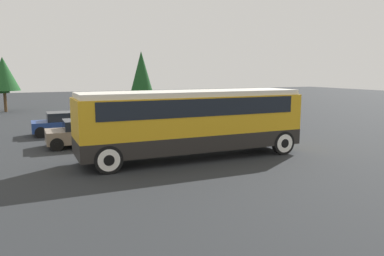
{
  "coord_description": "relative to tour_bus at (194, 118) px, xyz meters",
  "views": [
    {
      "loc": [
        -6.76,
        -15.06,
        3.87
      ],
      "look_at": [
        0.0,
        0.0,
        1.36
      ],
      "focal_mm": 35.0,
      "sensor_mm": 36.0,
      "label": 1
    }
  ],
  "objects": [
    {
      "name": "parked_car_mid",
      "position": [
        -4.4,
        9.03,
        -1.13
      ],
      "size": [
        4.43,
        1.84,
        1.39
      ],
      "color": "navy",
      "rests_on": "ground_plane"
    },
    {
      "name": "parked_car_near",
      "position": [
        -3.83,
        4.86,
        -1.13
      ],
      "size": [
        4.44,
        1.98,
        1.38
      ],
      "color": "#7A6B5B",
      "rests_on": "ground_plane"
    },
    {
      "name": "tree_left",
      "position": [
        3.9,
        21.13,
        1.95
      ],
      "size": [
        2.25,
        2.25,
        5.84
      ],
      "color": "brown",
      "rests_on": "ground_plane"
    },
    {
      "name": "tree_center",
      "position": [
        -8.54,
        24.97,
        1.79
      ],
      "size": [
        2.93,
        2.93,
        5.21
      ],
      "color": "brown",
      "rests_on": "ground_plane"
    },
    {
      "name": "ground_plane",
      "position": [
        -0.1,
        -0.0,
        -1.82
      ],
      "size": [
        120.0,
        120.0,
        0.0
      ],
      "primitive_type": "plane",
      "color": "#26282B"
    },
    {
      "name": "tour_bus",
      "position": [
        0.0,
        0.0,
        0.0
      ],
      "size": [
        10.11,
        2.59,
        3.01
      ],
      "color": "black",
      "rests_on": "ground_plane"
    }
  ]
}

